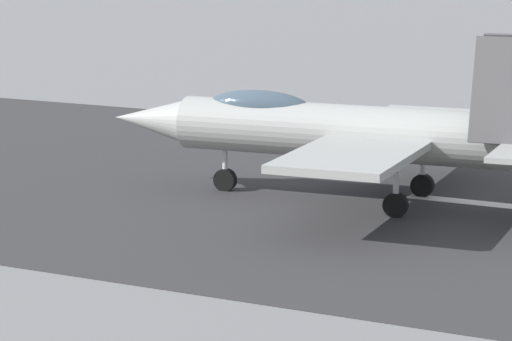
# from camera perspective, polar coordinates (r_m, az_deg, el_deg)

# --- Properties ---
(ground_plane) EXTENTS (400.00, 400.00, 0.00)m
(ground_plane) POSITION_cam_1_polar(r_m,az_deg,el_deg) (41.09, 11.16, -1.60)
(ground_plane) COLOR slate
(runway_strip) EXTENTS (240.00, 26.00, 0.02)m
(runway_strip) POSITION_cam_1_polar(r_m,az_deg,el_deg) (41.08, 11.19, -1.58)
(runway_strip) COLOR #313032
(runway_strip) RESTS_ON ground
(fighter_jet) EXTENTS (16.38, 13.09, 5.55)m
(fighter_jet) POSITION_cam_1_polar(r_m,az_deg,el_deg) (40.58, 4.71, 1.82)
(fighter_jet) COLOR #A1A4A0
(fighter_jet) RESTS_ON ground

